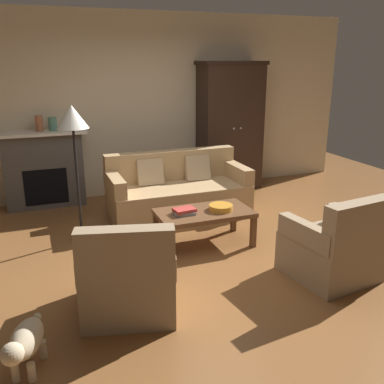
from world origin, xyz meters
The scene contains 14 objects.
ground_plane centered at (0.00, 0.00, 0.00)m, with size 9.60×9.60×0.00m, color brown.
back_wall centered at (0.00, 2.55, 1.40)m, with size 7.20×0.10×2.80m, color beige.
fireplace centered at (-1.55, 2.30, 0.57)m, with size 1.26×0.48×1.12m.
armoire centered at (1.40, 2.22, 1.04)m, with size 1.06×0.57×2.07m.
couch centered at (0.16, 1.26, 0.32)m, with size 1.92×0.85×0.86m.
coffee_table centered at (0.11, 0.17, 0.37)m, with size 1.10×0.60×0.42m.
fruit_bowl centered at (0.30, 0.13, 0.45)m, with size 0.28×0.28×0.06m, color orange.
book_stack centered at (-0.14, 0.15, 0.45)m, with size 0.26×0.19×0.07m.
mantel_vase_terracotta centered at (-1.55, 2.28, 1.23)m, with size 0.11×0.11×0.22m, color #A86042.
mantel_vase_jade centered at (-1.37, 2.28, 1.22)m, with size 0.12×0.12×0.19m, color slate.
armchair_near_left centered at (-1.03, -0.90, 0.32)m, with size 0.93×0.93×0.88m.
armchair_near_right centered at (1.01, -1.02, 0.32)m, with size 0.86×0.86×0.88m.
floor_lamp centered at (-1.23, 0.81, 1.40)m, with size 0.36×0.36×1.62m.
dog centered at (-1.86, -1.40, 0.25)m, with size 0.32×0.55×0.39m.
Camera 1 is at (-1.67, -4.13, 2.10)m, focal length 39.96 mm.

